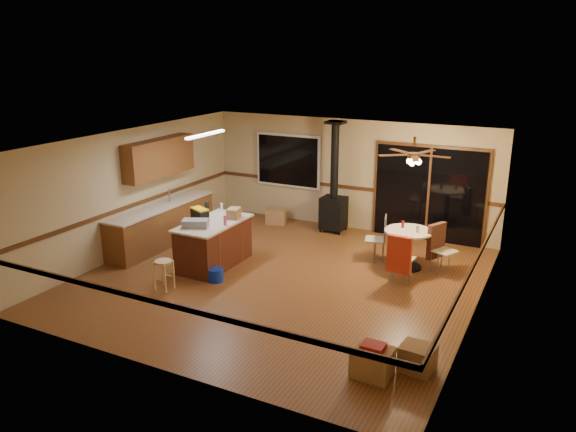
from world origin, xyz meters
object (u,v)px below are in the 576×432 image
Objects in this scene: chair_left at (381,233)px; box_corner_b at (417,358)px; chair_near at (400,254)px; toolbox_black at (200,215)px; blue_bucket at (215,275)px; chair_right at (437,241)px; box_corner_a at (372,362)px; dining_table at (408,242)px; box_under_window at (276,216)px; kitchen_island at (214,243)px; toolbox_grey at (195,223)px; bar_stool at (164,275)px; wood_stove at (334,201)px.

chair_left reaches higher than box_corner_b.
chair_near is 2.88m from box_corner_b.
toolbox_black reaches higher than blue_bucket.
chair_right is 1.37× the size of box_corner_a.
blue_bucket is 3.42m from chair_near.
dining_table is 1.95× the size of box_under_window.
box_corner_a is at bearing -80.99° from dining_table.
box_corner_a is at bearing -29.67° from kitchen_island.
toolbox_black is 0.41× the size of dining_table.
bar_stool is (-0.02, -0.97, -0.70)m from toolbox_grey.
box_corner_b is (4.72, -1.52, -0.79)m from toolbox_grey.
chair_right reaches higher than box_under_window.
box_corner_a is at bearing -142.04° from box_corner_b.
wood_stove reaches higher than chair_left.
bar_stool is at bearing -134.03° from chair_left.
chair_right reaches higher than box_corner_a.
box_corner_b is (4.60, -1.94, -0.27)m from kitchen_island.
blue_bucket is at bearing 155.31° from box_corner_a.
bar_stool is 4.69m from dining_table.
dining_table is (2.17, -1.45, -0.20)m from wood_stove.
chair_left reaches higher than dining_table.
box_under_window is at bearing 87.79° from toolbox_black.
toolbox_grey reaches higher than kitchen_island.
chair_near is at bearing 111.35° from box_corner_b.
chair_right is (4.01, 1.72, 0.14)m from kitchen_island.
chair_near is (0.09, -0.88, 0.06)m from dining_table.
chair_near is at bearing 24.09° from blue_bucket.
toolbox_black is at bearing 152.13° from box_corner_a.
chair_right is at bearing 91.26° from box_corner_a.
wood_stove reaches higher than kitchen_island.
toolbox_black is at bearing 114.67° from toolbox_grey.
kitchen_island is at bearing -156.72° from chair_right.
kitchen_island is 2.40× the size of chair_right.
chair_left is (3.01, 3.12, 0.31)m from bar_stool.
chair_right reaches higher than bar_stool.
dining_table is 0.89m from chair_near.
box_under_window is at bearing 100.31° from blue_bucket.
chair_right is at bearing 23.28° from kitchen_island.
kitchen_island is 4.37m from chair_right.
chair_left is 3.34m from box_under_window.
toolbox_black is (-0.19, 0.41, 0.03)m from toolbox_grey.
toolbox_black is at bearing -179.08° from kitchen_island.
toolbox_black is 5.05m from box_corner_a.
toolbox_black is 0.55× the size of chair_near.
blue_bucket is 0.42× the size of chair_near.
box_corner_a is (4.22, -1.92, -0.78)m from toolbox_grey.
toolbox_grey reaches higher than box_corner_b.
wood_stove is 3.60× the size of chair_right.
kitchen_island is 1.41m from bar_stool.
blue_bucket is at bearing -54.77° from kitchen_island.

